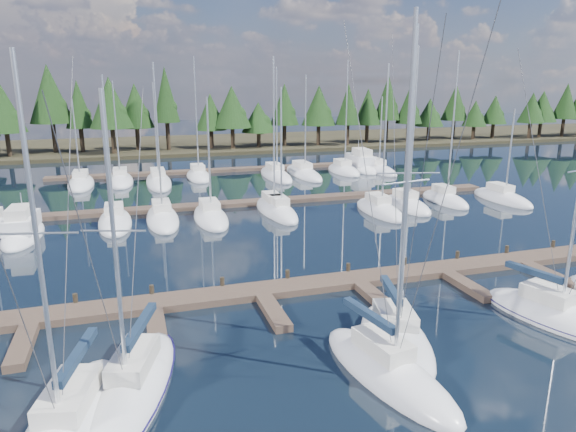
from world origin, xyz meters
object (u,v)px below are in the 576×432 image
object	(u,v)px
main_dock	(359,283)
front_sailboat_3	(396,339)
front_sailboat_4	(553,315)
front_sailboat_1	(132,390)
front_sailboat_2	(387,371)
motor_yacht_right	(360,166)
motor_yacht_left	(23,232)
front_sailboat_0	(68,429)

from	to	relation	value
main_dock	front_sailboat_3	world-z (taller)	front_sailboat_3
front_sailboat_4	front_sailboat_1	bearing A→B (deg)	-178.79
front_sailboat_2	motor_yacht_right	size ratio (longest dim) A/B	1.53
main_dock	front_sailboat_2	xyz separation A→B (m)	(-3.04, -9.31, 0.11)
front_sailboat_1	motor_yacht_left	distance (m)	25.87
front_sailboat_3	motor_yacht_left	bearing A→B (deg)	129.34
motor_yacht_right	main_dock	bearing A→B (deg)	-115.12
main_dock	front_sailboat_3	distance (m)	7.13
motor_yacht_left	front_sailboat_3	bearing A→B (deg)	-50.66
front_sailboat_0	front_sailboat_3	size ratio (longest dim) A/B	0.91
front_sailboat_3	motor_yacht_right	distance (m)	49.66
main_dock	front_sailboat_2	world-z (taller)	front_sailboat_2
front_sailboat_0	front_sailboat_2	size ratio (longest dim) A/B	0.90
main_dock	front_sailboat_0	size ratio (longest dim) A/B	3.21
front_sailboat_4	motor_yacht_left	distance (m)	37.59
motor_yacht_right	front_sailboat_1	bearing A→B (deg)	-124.16
front_sailboat_2	motor_yacht_left	size ratio (longest dim) A/B	1.80
front_sailboat_2	main_dock	bearing A→B (deg)	71.92
front_sailboat_0	front_sailboat_2	world-z (taller)	front_sailboat_2
front_sailboat_3	motor_yacht_left	distance (m)	31.16
front_sailboat_1	front_sailboat_3	distance (m)	11.84
front_sailboat_2	motor_yacht_left	distance (m)	32.02
front_sailboat_4	front_sailboat_2	bearing A→B (deg)	-168.23
main_dock	front_sailboat_4	size ratio (longest dim) A/B	3.06
motor_yacht_left	motor_yacht_right	xyz separation A→B (m)	(39.27, 21.56, 0.06)
front_sailboat_2	motor_yacht_left	bearing A→B (deg)	124.41
main_dock	front_sailboat_2	distance (m)	9.80
motor_yacht_left	front_sailboat_1	bearing A→B (deg)	-72.17
front_sailboat_1	front_sailboat_2	distance (m)	10.33
front_sailboat_0	front_sailboat_3	distance (m)	14.19
front_sailboat_2	motor_yacht_right	bearing A→B (deg)	66.19
front_sailboat_0	front_sailboat_4	xyz separation A→B (m)	(23.02, 2.24, 0.01)
main_dock	front_sailboat_1	xyz separation A→B (m)	(-13.21, -7.53, 0.07)
front_sailboat_4	motor_yacht_right	size ratio (longest dim) A/B	1.45
main_dock	front_sailboat_0	bearing A→B (deg)	-148.77
main_dock	motor_yacht_right	world-z (taller)	motor_yacht_right
front_sailboat_0	front_sailboat_1	xyz separation A→B (m)	(2.17, 1.80, -0.01)
front_sailboat_0	front_sailboat_3	bearing A→B (deg)	9.44
main_dock	motor_yacht_left	size ratio (longest dim) A/B	5.21
front_sailboat_1	front_sailboat_2	bearing A→B (deg)	-9.96
front_sailboat_2	motor_yacht_left	world-z (taller)	front_sailboat_2
main_dock	front_sailboat_2	bearing A→B (deg)	-108.08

